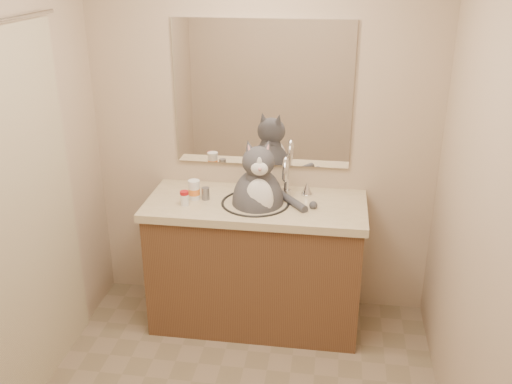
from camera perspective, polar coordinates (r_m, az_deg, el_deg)
room at (r=2.46m, az=-3.27°, el=-2.46°), size 2.22×2.52×2.42m
vanity at (r=3.65m, az=-0.01°, el=-6.85°), size 1.34×0.59×1.12m
mirror at (r=3.53m, az=0.63°, el=9.72°), size 1.10×0.02×0.90m
shower_curtain at (r=2.99m, az=-22.96°, el=-3.16°), size 0.02×1.30×1.93m
cat at (r=3.43m, az=0.24°, el=-0.53°), size 0.50×0.40×0.62m
pill_bottle_redcap at (r=3.43m, az=-7.16°, el=-0.61°), size 0.05×0.05×0.09m
pill_bottle_orange at (r=3.51m, az=-6.20°, el=0.20°), size 0.09×0.09×0.12m
grey_canister at (r=3.50m, az=-5.06°, el=-0.15°), size 0.06×0.06×0.08m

